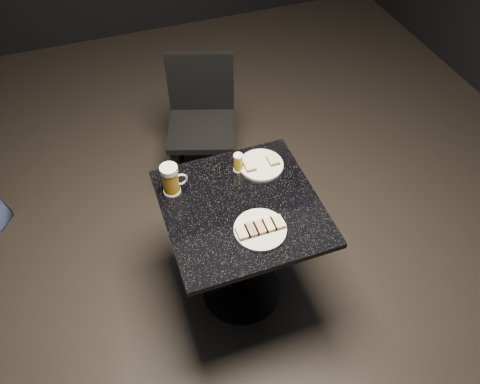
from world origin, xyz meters
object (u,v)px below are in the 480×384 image
(plate_small, at_px, (261,165))
(chair, at_px, (201,116))
(beer_tumbler, at_px, (238,163))
(plate_large, at_px, (260,230))
(beer_mug, at_px, (171,180))
(table, at_px, (241,237))

(plate_small, height_order, chair, chair)
(plate_small, xyz_separation_m, beer_tumbler, (-0.11, 0.01, 0.04))
(chair, bearing_deg, plate_small, -82.94)
(plate_large, height_order, chair, chair)
(plate_small, xyz_separation_m, beer_mug, (-0.45, -0.02, 0.07))
(beer_tumbler, height_order, chair, chair)
(chair, bearing_deg, table, -94.77)
(beer_mug, bearing_deg, plate_small, 2.05)
(plate_large, xyz_separation_m, chair, (0.05, 1.12, -0.26))
(beer_mug, xyz_separation_m, chair, (0.35, 0.78, -0.33))
(plate_large, bearing_deg, beer_mug, 130.69)
(table, xyz_separation_m, beer_tumbler, (0.06, 0.22, 0.29))
(table, xyz_separation_m, beer_mug, (-0.27, 0.19, 0.32))
(table, distance_m, beer_tumbler, 0.37)
(plate_small, relative_size, beer_mug, 1.37)
(plate_small, relative_size, table, 0.29)
(plate_small, bearing_deg, table, -130.63)
(beer_mug, relative_size, chair, 0.18)
(table, height_order, beer_mug, beer_mug)
(beer_mug, height_order, chair, beer_mug)
(table, bearing_deg, beer_tumbler, 74.30)
(table, distance_m, chair, 0.97)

